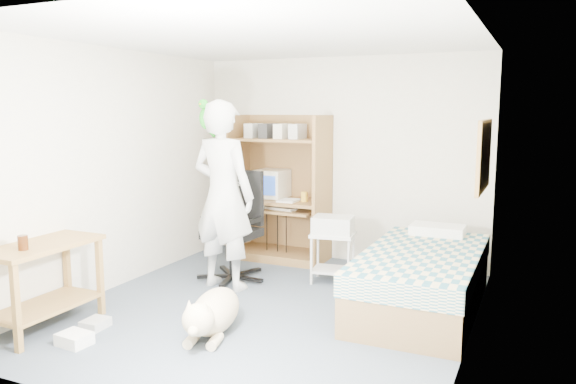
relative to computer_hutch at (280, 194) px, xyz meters
The scene contains 21 objects.
floor 2.05m from the computer_hutch, 68.06° to the right, with size 4.00×4.00×0.00m, color #434F5B.
wall_back 0.86m from the computer_hutch, 20.54° to the left, with size 3.60×0.02×2.50m, color silver.
wall_right 3.07m from the computer_hutch, 34.80° to the right, with size 0.02×4.00×2.50m, color silver.
wall_left 2.10m from the computer_hutch, 122.33° to the right, with size 0.02×4.00×2.50m, color silver.
ceiling 2.52m from the computer_hutch, 68.06° to the right, with size 3.60×4.00×0.02m, color white.
computer_hutch is the anchor object (origin of this frame).
bed 2.35m from the computer_hutch, 29.29° to the right, with size 1.02×2.02×0.66m.
side_desk 3.08m from the computer_hutch, 106.14° to the right, with size 0.50×1.00×0.75m.
corkboard 2.69m from the computer_hutch, 18.72° to the right, with size 0.04×0.94×0.66m.
office_chair 1.08m from the computer_hutch, 94.54° to the right, with size 0.67×0.67×1.19m.
person 1.33m from the computer_hutch, 91.56° to the right, with size 0.72×0.47×1.97m, color silver.
parrot 1.65m from the computer_hutch, 100.28° to the right, with size 0.14×0.25×0.40m.
dog 2.57m from the computer_hutch, 77.93° to the right, with size 0.54×1.11×0.42m.
printer_cart 1.26m from the computer_hutch, 35.73° to the right, with size 0.51×0.43×0.55m.
printer 1.19m from the computer_hutch, 35.73° to the right, with size 0.42×0.32×0.18m, color #BCBCB7.
crt_monitor 0.18m from the computer_hutch, behind, with size 0.38×0.40×0.35m.
keyboard 0.22m from the computer_hutch, 73.04° to the right, with size 0.45×0.16×0.03m, color beige.
pencil_cup 0.37m from the computer_hutch, 13.63° to the right, with size 0.08×0.08×0.12m, color gold.
drink_glass 3.26m from the computer_hutch, 104.20° to the right, with size 0.08×0.08×0.12m, color #3F1D0A.
floor_box_a 3.22m from the computer_hutch, 96.67° to the right, with size 0.25×0.20×0.10m, color white.
floor_box_b 2.91m from the computer_hutch, 99.47° to the right, with size 0.18×0.22×0.08m, color #B1B1AC.
Camera 1 is at (2.27, -4.54, 1.88)m, focal length 35.00 mm.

